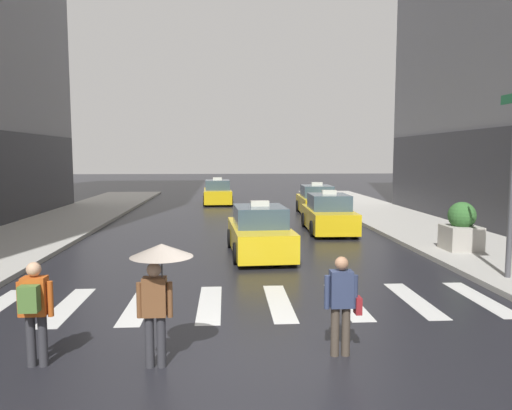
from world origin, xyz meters
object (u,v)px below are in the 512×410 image
at_px(taxi_second, 328,215).
at_px(pedestrian_with_umbrella, 159,271).
at_px(pedestrian_with_handbag, 342,300).
at_px(pedestrian_with_backpack, 34,306).
at_px(taxi_third, 316,201).
at_px(taxi_fourth, 217,193).
at_px(taxi_lead, 259,233).
at_px(planter_near_corner, 461,228).

relative_size(taxi_second, pedestrian_with_umbrella, 2.37).
bearing_deg(pedestrian_with_handbag, pedestrian_with_umbrella, -174.99).
bearing_deg(taxi_second, pedestrian_with_backpack, -119.36).
relative_size(taxi_third, taxi_fourth, 1.00).
height_order(taxi_second, pedestrian_with_umbrella, pedestrian_with_umbrella).
bearing_deg(taxi_lead, taxi_third, 70.05).
bearing_deg(taxi_second, taxi_third, 84.09).
bearing_deg(taxi_lead, taxi_fourth, 95.50).
bearing_deg(pedestrian_with_backpack, pedestrian_with_handbag, 1.64).
distance_m(pedestrian_with_backpack, pedestrian_with_handbag, 4.81).
bearing_deg(taxi_lead, planter_near_corner, -2.95).
height_order(taxi_lead, planter_near_corner, taxi_lead).
height_order(taxi_third, planter_near_corner, taxi_third).
xyz_separation_m(taxi_lead, pedestrian_with_handbag, (0.76, -8.23, 0.21)).
xyz_separation_m(taxi_lead, taxi_fourth, (-1.66, 17.21, 0.00)).
relative_size(taxi_lead, planter_near_corner, 2.89).
distance_m(taxi_second, pedestrian_with_handbag, 13.19).
xyz_separation_m(taxi_fourth, pedestrian_with_umbrella, (-0.47, -25.69, 0.79)).
bearing_deg(taxi_second, pedestrian_with_handbag, -101.13).
xyz_separation_m(taxi_fourth, pedestrian_with_handbag, (2.42, -25.44, 0.21)).
bearing_deg(pedestrian_with_umbrella, planter_near_corner, 42.72).
bearing_deg(pedestrian_with_backpack, pedestrian_with_umbrella, -3.47).
height_order(taxi_second, pedestrian_with_handbag, taxi_second).
height_order(pedestrian_with_umbrella, planter_near_corner, pedestrian_with_umbrella).
bearing_deg(taxi_second, pedestrian_with_umbrella, -112.40).
xyz_separation_m(pedestrian_with_umbrella, pedestrian_with_handbag, (2.89, 0.25, -0.58)).
relative_size(pedestrian_with_backpack, pedestrian_with_handbag, 1.00).
distance_m(pedestrian_with_umbrella, planter_near_corner, 12.02).
bearing_deg(planter_near_corner, taxi_fourth, 115.42).
bearing_deg(planter_near_corner, taxi_second, 123.72).
bearing_deg(pedestrian_with_backpack, taxi_third, 67.44).
xyz_separation_m(taxi_second, taxi_fourth, (-4.97, 12.49, 0.00)).
height_order(pedestrian_with_handbag, planter_near_corner, planter_near_corner).
distance_m(taxi_fourth, pedestrian_with_handbag, 25.55).
distance_m(pedestrian_with_umbrella, pedestrian_with_handbag, 2.96).
xyz_separation_m(pedestrian_with_umbrella, planter_near_corner, (8.82, 8.14, -0.64)).
xyz_separation_m(taxi_fourth, planter_near_corner, (8.34, -17.55, 0.15)).
bearing_deg(taxi_lead, pedestrian_with_umbrella, -104.09).
relative_size(taxi_fourth, planter_near_corner, 2.87).
relative_size(taxi_second, pedestrian_with_backpack, 2.78).
distance_m(taxi_lead, pedestrian_with_umbrella, 8.78).
relative_size(taxi_second, taxi_fourth, 1.00).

